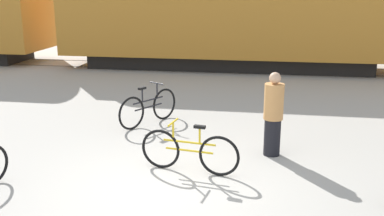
# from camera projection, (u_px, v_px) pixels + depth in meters

# --- Properties ---
(ground_plane) EXTENTS (80.00, 80.00, 0.00)m
(ground_plane) POSITION_uv_depth(u_px,v_px,m) (165.00, 189.00, 7.27)
(ground_plane) COLOR #A8A399
(rail_near) EXTENTS (53.36, 0.07, 0.01)m
(rail_near) POSITION_uv_depth(u_px,v_px,m) (225.00, 71.00, 17.18)
(rail_near) COLOR #4C4238
(rail_near) RESTS_ON ground_plane
(rail_far) EXTENTS (53.36, 0.07, 0.01)m
(rail_far) POSITION_uv_depth(u_px,v_px,m) (229.00, 65.00, 18.55)
(rail_far) COLOR #4C4238
(rail_far) RESTS_ON ground_plane
(bicycle_yellow) EXTENTS (1.79, 0.46, 0.90)m
(bicycle_yellow) POSITION_uv_depth(u_px,v_px,m) (189.00, 151.00, 7.84)
(bicycle_yellow) COLOR black
(bicycle_yellow) RESTS_ON ground_plane
(bicycle_black) EXTENTS (0.99, 1.61, 0.96)m
(bicycle_black) POSITION_uv_depth(u_px,v_px,m) (149.00, 108.00, 10.55)
(bicycle_black) COLOR black
(bicycle_black) RESTS_ON ground_plane
(person_in_tan) EXTENTS (0.37, 0.37, 1.63)m
(person_in_tan) POSITION_uv_depth(u_px,v_px,m) (273.00, 115.00, 8.52)
(person_in_tan) COLOR black
(person_in_tan) RESTS_ON ground_plane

